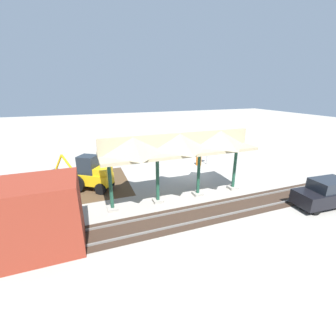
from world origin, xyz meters
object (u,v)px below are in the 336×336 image
Objects in this scene: backhoe at (90,175)px; traffic_barrel at (199,161)px; distant_parked_car at (325,193)px; stop_sign at (207,149)px; brick_utility_building at (41,216)px.

backhoe is 5.56× the size of traffic_barrel.
distant_parked_car is (-14.85, 8.65, -0.28)m from backhoe.
stop_sign is 17.02m from brick_utility_building.
brick_utility_building is 0.86× the size of distant_parked_car.
brick_utility_building is 17.51m from distant_parked_car.
backhoe is 17.19m from distant_parked_car.
traffic_barrel is at bearing -8.51° from stop_sign.
distant_parked_car is at bearing 108.87° from traffic_barrel.
brick_utility_building is 16.39m from traffic_barrel.
brick_utility_building reaches higher than traffic_barrel.
brick_utility_building reaches higher than distant_parked_car.
backhoe is 7.14m from brick_utility_building.
brick_utility_building is at bearing -6.55° from distant_parked_car.
backhoe is at bearing 10.72° from stop_sign.
brick_utility_building reaches higher than stop_sign.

